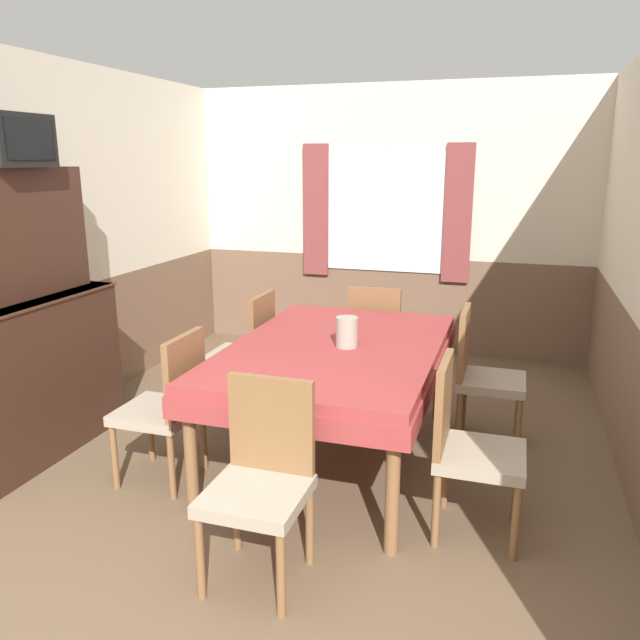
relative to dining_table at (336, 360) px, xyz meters
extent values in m
cube|color=silver|center=(-0.21, 2.53, 1.10)|extent=(4.29, 0.05, 1.65)
cube|color=brown|center=(-0.21, 2.53, -0.20)|extent=(4.29, 0.05, 0.95)
cube|color=white|center=(-0.23, 2.50, 0.72)|extent=(1.26, 0.01, 1.16)
cube|color=brown|center=(-0.94, 2.48, 0.72)|extent=(0.26, 0.03, 1.31)
cube|color=brown|center=(0.48, 2.48, 0.72)|extent=(0.26, 0.03, 1.31)
cube|color=silver|center=(-2.18, 0.22, 1.10)|extent=(0.05, 4.97, 1.65)
cube|color=brown|center=(-2.18, 0.22, -0.20)|extent=(0.05, 4.97, 0.95)
cube|color=brown|center=(1.76, 0.22, -0.20)|extent=(0.05, 4.97, 0.95)
cube|color=#9E3838|center=(0.00, 0.00, 0.07)|extent=(1.25, 1.93, 0.06)
cube|color=#9E3838|center=(0.00, 0.00, -0.02)|extent=(1.28, 1.96, 0.12)
cylinder|color=brown|center=(-0.55, -0.89, -0.32)|extent=(0.07, 0.07, 0.72)
cylinder|color=brown|center=(0.55, -0.89, -0.32)|extent=(0.07, 0.07, 0.72)
cylinder|color=brown|center=(-0.55, 0.89, -0.32)|extent=(0.07, 0.07, 0.72)
cylinder|color=brown|center=(0.55, 0.89, -0.32)|extent=(0.07, 0.07, 0.72)
cylinder|color=brown|center=(1.13, 0.76, -0.47)|extent=(0.04, 0.04, 0.40)
cylinder|color=brown|center=(1.13, 0.38, -0.47)|extent=(0.04, 0.04, 0.40)
cylinder|color=brown|center=(0.75, 0.76, -0.47)|extent=(0.04, 0.04, 0.40)
cylinder|color=brown|center=(0.75, 0.38, -0.47)|extent=(0.04, 0.04, 0.40)
cube|color=tan|center=(0.94, 0.57, -0.24)|extent=(0.44, 0.44, 0.06)
cube|color=brown|center=(0.74, 0.57, 0.02)|extent=(0.04, 0.42, 0.46)
cylinder|color=brown|center=(1.13, -0.38, -0.47)|extent=(0.04, 0.04, 0.40)
cylinder|color=brown|center=(1.13, -0.76, -0.47)|extent=(0.04, 0.04, 0.40)
cylinder|color=brown|center=(0.75, -0.38, -0.47)|extent=(0.04, 0.04, 0.40)
cylinder|color=brown|center=(0.75, -0.76, -0.47)|extent=(0.04, 0.04, 0.40)
cube|color=tan|center=(0.94, -0.57, -0.24)|extent=(0.44, 0.44, 0.06)
cube|color=brown|center=(0.74, -0.57, 0.02)|extent=(0.04, 0.42, 0.46)
cylinder|color=brown|center=(-1.13, 0.38, -0.47)|extent=(0.04, 0.04, 0.40)
cylinder|color=brown|center=(-1.13, 0.76, -0.47)|extent=(0.04, 0.04, 0.40)
cylinder|color=brown|center=(-0.75, 0.38, -0.47)|extent=(0.04, 0.04, 0.40)
cylinder|color=brown|center=(-0.75, 0.76, -0.47)|extent=(0.04, 0.04, 0.40)
cube|color=tan|center=(-0.94, 0.57, -0.24)|extent=(0.44, 0.44, 0.06)
cube|color=brown|center=(-0.74, 0.57, 0.02)|extent=(0.04, 0.42, 0.46)
cylinder|color=brown|center=(-1.13, -0.76, -0.47)|extent=(0.04, 0.04, 0.40)
cylinder|color=brown|center=(-1.13, -0.38, -0.47)|extent=(0.04, 0.04, 0.40)
cylinder|color=brown|center=(-0.75, -0.76, -0.47)|extent=(0.04, 0.04, 0.40)
cylinder|color=brown|center=(-0.75, -0.38, -0.47)|extent=(0.04, 0.04, 0.40)
cube|color=tan|center=(-0.94, -0.57, -0.24)|extent=(0.44, 0.44, 0.06)
cube|color=brown|center=(-0.74, -0.57, 0.02)|extent=(0.04, 0.42, 0.46)
cylinder|color=brown|center=(0.19, -1.47, -0.47)|extent=(0.04, 0.04, 0.40)
cylinder|color=brown|center=(-0.19, -1.47, -0.47)|extent=(0.04, 0.04, 0.40)
cylinder|color=brown|center=(0.19, -1.09, -0.47)|extent=(0.04, 0.04, 0.40)
cylinder|color=brown|center=(-0.19, -1.09, -0.47)|extent=(0.04, 0.04, 0.40)
cube|color=tan|center=(0.00, -1.28, -0.24)|extent=(0.44, 0.44, 0.06)
cube|color=brown|center=(0.00, -1.08, 0.02)|extent=(0.42, 0.04, 0.46)
cylinder|color=brown|center=(-0.19, 1.47, -0.47)|extent=(0.04, 0.04, 0.40)
cylinder|color=brown|center=(0.19, 1.47, -0.47)|extent=(0.04, 0.04, 0.40)
cylinder|color=brown|center=(-0.19, 1.09, -0.47)|extent=(0.04, 0.04, 0.40)
cylinder|color=brown|center=(0.19, 1.09, -0.47)|extent=(0.04, 0.04, 0.40)
cube|color=tan|center=(0.00, 1.28, -0.24)|extent=(0.44, 0.44, 0.06)
cube|color=brown|center=(0.00, 1.08, 0.02)|extent=(0.42, 0.04, 0.46)
cube|color=#3D2319|center=(-1.91, -0.50, -0.15)|extent=(0.44, 1.27, 1.04)
cube|color=#4C2C1F|center=(-1.91, -0.50, 0.36)|extent=(0.46, 1.29, 0.02)
cube|color=#3D2319|center=(-1.97, -0.50, 0.77)|extent=(0.24, 1.15, 0.81)
cube|color=black|center=(-1.90, -0.45, 1.33)|extent=(0.28, 0.47, 0.31)
cube|color=black|center=(-1.76, -0.45, 1.34)|extent=(0.01, 0.38, 0.24)
cylinder|color=#A39989|center=(0.08, -0.02, 0.19)|extent=(0.14, 0.14, 0.19)
camera|label=1|loc=(1.04, -3.58, 1.22)|focal=35.00mm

